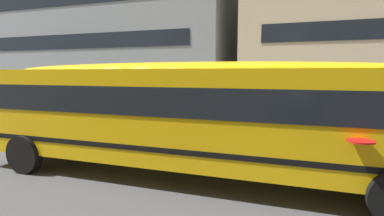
% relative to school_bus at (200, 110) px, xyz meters
% --- Properties ---
extents(ground_plane, '(400.00, 400.00, 0.00)m').
position_rel_school_bus_xyz_m(ground_plane, '(-2.19, 1.71, -1.82)').
color(ground_plane, '#424244').
extents(sidewalk_far, '(120.00, 3.00, 0.01)m').
position_rel_school_bus_xyz_m(sidewalk_far, '(-2.19, 9.84, -1.82)').
color(sidewalk_far, gray).
rests_on(sidewalk_far, ground_plane).
extents(lane_centreline, '(110.00, 0.16, 0.01)m').
position_rel_school_bus_xyz_m(lane_centreline, '(-2.19, 1.71, -1.82)').
color(lane_centreline, silver).
rests_on(lane_centreline, ground_plane).
extents(school_bus, '(13.73, 3.28, 3.07)m').
position_rel_school_bus_xyz_m(school_bus, '(0.00, 0.00, 0.00)').
color(school_bus, yellow).
rests_on(school_bus, ground_plane).
extents(parked_car_green_beside_sign, '(3.99, 2.05, 1.64)m').
position_rel_school_bus_xyz_m(parked_car_green_beside_sign, '(-12.76, 7.19, -0.98)').
color(parked_car_green_beside_sign, '#236038').
rests_on(parked_car_green_beside_sign, ground_plane).
extents(apartment_block_far_left, '(21.69, 12.77, 13.30)m').
position_rel_school_bus_xyz_m(apartment_block_far_left, '(-13.44, 17.70, 4.83)').
color(apartment_block_far_left, gray).
rests_on(apartment_block_far_left, ground_plane).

